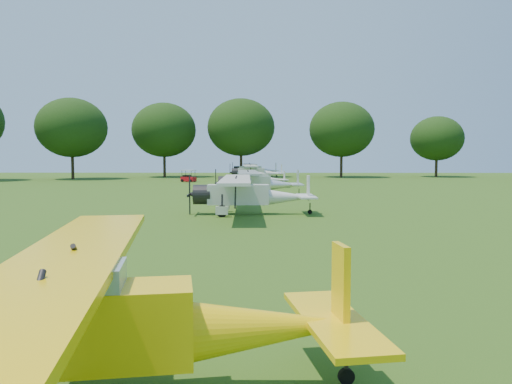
# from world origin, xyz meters

# --- Properties ---
(ground) EXTENTS (160.00, 160.00, 0.00)m
(ground) POSITION_xyz_m (0.00, 0.00, 0.00)
(ground) COLOR #1D4D13
(ground) RESTS_ON ground
(tree_belt) EXTENTS (137.36, 130.27, 14.52)m
(tree_belt) POSITION_xyz_m (3.57, 0.16, 8.03)
(tree_belt) COLOR #322613
(tree_belt) RESTS_ON ground
(aircraft_2) EXTENTS (6.73, 10.65, 2.09)m
(aircraft_2) POSITION_xyz_m (-0.30, -18.99, 1.22)
(aircraft_2) COLOR yellow
(aircraft_2) RESTS_ON ground
(aircraft_3) EXTENTS (7.27, 11.55, 2.28)m
(aircraft_3) POSITION_xyz_m (0.79, 2.98, 1.33)
(aircraft_3) COLOR silver
(aircraft_3) RESTS_ON ground
(aircraft_4) EXTENTS (7.28, 11.60, 2.28)m
(aircraft_4) POSITION_xyz_m (1.04, 15.72, 1.33)
(aircraft_4) COLOR silver
(aircraft_4) RESTS_ON ground
(aircraft_5) EXTENTS (5.81, 9.22, 1.81)m
(aircraft_5) POSITION_xyz_m (1.19, 28.64, 1.06)
(aircraft_5) COLOR silver
(aircraft_5) RESTS_ON ground
(aircraft_6) EXTENTS (7.55, 12.03, 2.37)m
(aircraft_6) POSITION_xyz_m (0.48, 42.65, 1.38)
(aircraft_6) COLOR silver
(aircraft_6) RESTS_ON ground
(aircraft_7) EXTENTS (7.70, 12.26, 2.41)m
(aircraft_7) POSITION_xyz_m (-0.05, 56.84, 1.41)
(aircraft_7) COLOR silver
(aircraft_7) RESTS_ON ground
(golf_cart) EXTENTS (2.12, 1.73, 1.58)m
(golf_cart) POSITION_xyz_m (-8.35, 40.27, 0.53)
(golf_cart) COLOR #BA0D16
(golf_cart) RESTS_ON ground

